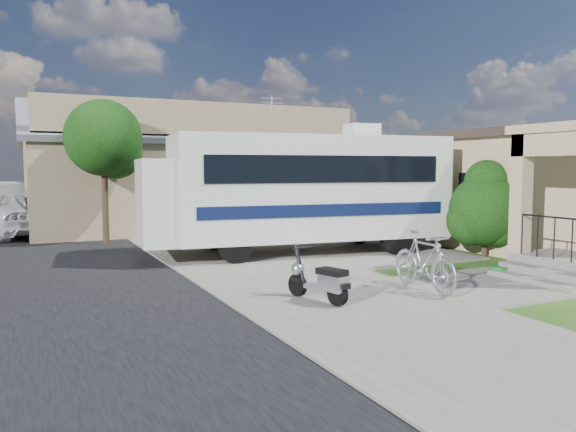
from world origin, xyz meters
name	(u,v)px	position (x,y,z in m)	size (l,w,h in m)	color
ground	(363,288)	(0.00, 0.00, 0.00)	(120.00, 120.00, 0.00)	#1C4212
sidewalk_slab	(184,235)	(-1.00, 10.00, 0.03)	(4.00, 80.00, 0.06)	#605E57
driveway_slab	(320,252)	(1.50, 4.50, 0.03)	(7.00, 6.00, 0.05)	#605E57
walk_slab	(509,283)	(3.00, -1.00, 0.03)	(4.00, 3.00, 0.05)	#605E57
warehouse	(181,178)	(0.00, 13.97, 1.99)	(12.50, 8.40, 5.04)	#756249
street_tree_a	(107,142)	(-3.70, 9.05, 3.25)	(2.44, 2.40, 4.58)	black
street_tree_b	(76,147)	(-3.70, 19.05, 3.39)	(2.44, 2.40, 4.73)	black
street_tree_c	(63,157)	(-3.70, 28.05, 3.10)	(2.44, 2.40, 4.42)	black
motorhome	(298,188)	(0.82, 4.59, 1.87)	(8.74, 3.65, 4.35)	beige
shrub	(486,207)	(5.35, 2.06, 1.36)	(2.17, 2.07, 2.66)	black
scooter	(321,281)	(-1.46, -0.85, 0.44)	(0.69, 1.44, 0.96)	black
bicycle	(424,264)	(0.80, -0.91, 0.57)	(0.54, 1.91, 1.15)	#A4A4AB
pickup_truck	(29,213)	(-5.93, 12.94, 0.80)	(2.65, 5.76, 1.60)	silver
van	(9,201)	(-6.66, 19.51, 0.90)	(2.51, 6.18, 1.79)	silver
garden_hose	(499,272)	(3.47, -0.28, 0.10)	(0.44, 0.44, 0.20)	#136121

